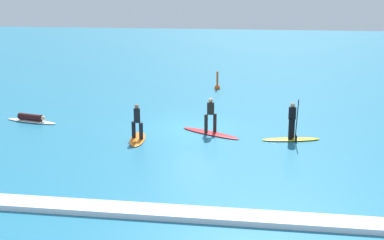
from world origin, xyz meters
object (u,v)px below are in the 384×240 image
(surfer_on_yellow_board, at_px, (292,130))
(marker_buoy, at_px, (217,86))
(surfer_on_orange_board, at_px, (137,130))
(surfer_on_red_board, at_px, (210,125))
(surfer_on_white_board, at_px, (31,119))

(surfer_on_yellow_board, xyz_separation_m, marker_buoy, (-4.59, 11.51, -0.26))
(surfer_on_orange_board, distance_m, surfer_on_red_board, 3.54)
(marker_buoy, bearing_deg, surfer_on_white_board, -130.76)
(surfer_on_orange_board, xyz_separation_m, surfer_on_yellow_board, (7.04, 0.96, 0.05))
(surfer_on_white_board, xyz_separation_m, marker_buoy, (8.75, 10.15, 0.09))
(surfer_on_white_board, bearing_deg, marker_buoy, 62.28)
(surfer_on_yellow_board, distance_m, surfer_on_red_board, 3.84)
(surfer_on_orange_board, height_order, marker_buoy, surfer_on_orange_board)
(surfer_on_white_board, relative_size, surfer_on_red_board, 0.98)
(surfer_on_orange_board, height_order, surfer_on_red_board, surfer_on_red_board)
(surfer_on_white_board, bearing_deg, surfer_on_yellow_board, 7.20)
(surfer_on_red_board, bearing_deg, surfer_on_yellow_board, -157.91)
(surfer_on_orange_board, bearing_deg, marker_buoy, 161.02)
(surfer_on_orange_board, bearing_deg, surfer_on_yellow_board, 89.90)
(surfer_on_yellow_board, relative_size, surfer_on_red_board, 0.88)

